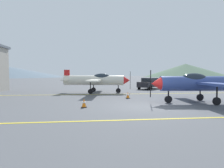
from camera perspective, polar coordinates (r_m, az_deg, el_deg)
ground_plane at (r=12.58m, az=9.77°, el=-6.90°), size 400.00×400.00×0.00m
apron_line_near at (r=9.36m, az=15.73°, el=-10.40°), size 80.00×0.16×0.01m
apron_line_far at (r=20.07m, az=3.65°, el=-3.12°), size 80.00×0.16×0.01m
airplane_near at (r=15.37m, az=26.03°, el=0.29°), size 7.75×8.92×2.67m
airplane_mid at (r=21.20m, az=-4.87°, el=1.27°), size 7.80×8.94×2.67m
car_sedan at (r=27.45m, az=11.57°, el=0.25°), size 4.30×4.32×1.62m
traffic_cone_front at (r=16.56m, az=4.94°, el=-3.45°), size 0.36×0.36×0.59m
traffic_cone_side at (r=12.15m, az=-8.67°, el=-5.86°), size 0.36×0.36×0.59m
hill_left at (r=144.18m, az=-30.44°, el=3.34°), size 79.85×79.85×7.79m
hill_centerleft at (r=155.21m, az=21.80°, el=3.96°), size 64.09×64.09×10.27m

